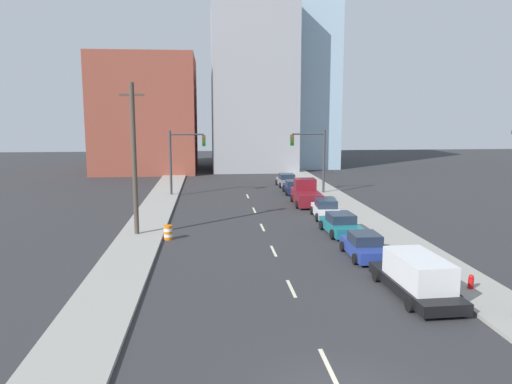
% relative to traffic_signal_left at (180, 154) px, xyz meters
% --- Properties ---
extents(sidewalk_left, '(3.00, 90.53, 0.17)m').
position_rel_traffic_signal_left_xyz_m(sidewalk_left, '(-1.75, 8.10, -4.10)').
color(sidewalk_left, gray).
rests_on(sidewalk_left, ground).
extents(sidewalk_right, '(3.00, 90.53, 0.17)m').
position_rel_traffic_signal_left_xyz_m(sidewalk_right, '(15.12, 8.10, -4.10)').
color(sidewalk_right, gray).
rests_on(sidewalk_right, ground).
extents(lane_stripe_at_2m, '(0.16, 2.40, 0.01)m').
position_rel_traffic_signal_left_xyz_m(lane_stripe_at_2m, '(6.69, -35.16, -4.18)').
color(lane_stripe_at_2m, beige).
rests_on(lane_stripe_at_2m, ground).
extents(lane_stripe_at_9m, '(0.16, 2.40, 0.01)m').
position_rel_traffic_signal_left_xyz_m(lane_stripe_at_9m, '(6.69, -27.79, -4.18)').
color(lane_stripe_at_9m, beige).
rests_on(lane_stripe_at_9m, ground).
extents(lane_stripe_at_16m, '(0.16, 2.40, 0.01)m').
position_rel_traffic_signal_left_xyz_m(lane_stripe_at_16m, '(6.69, -21.22, -4.18)').
color(lane_stripe_at_16m, beige).
rests_on(lane_stripe_at_16m, ground).
extents(lane_stripe_at_22m, '(0.16, 2.40, 0.01)m').
position_rel_traffic_signal_left_xyz_m(lane_stripe_at_22m, '(6.69, -14.86, -4.18)').
color(lane_stripe_at_22m, beige).
rests_on(lane_stripe_at_22m, ground).
extents(lane_stripe_at_29m, '(0.16, 2.40, 0.01)m').
position_rel_traffic_signal_left_xyz_m(lane_stripe_at_29m, '(6.69, -8.23, -4.18)').
color(lane_stripe_at_29m, beige).
rests_on(lane_stripe_at_29m, ground).
extents(lane_stripe_at_36m, '(0.16, 2.40, 0.01)m').
position_rel_traffic_signal_left_xyz_m(lane_stripe_at_36m, '(6.69, -0.83, -4.18)').
color(lane_stripe_at_36m, beige).
rests_on(lane_stripe_at_36m, ground).
extents(building_brick_left, '(14.00, 16.00, 16.28)m').
position_rel_traffic_signal_left_xyz_m(building_brick_left, '(-6.00, 24.15, 3.95)').
color(building_brick_left, brown).
rests_on(building_brick_left, ground).
extents(building_office_center, '(12.00, 20.00, 23.75)m').
position_rel_traffic_signal_left_xyz_m(building_office_center, '(9.41, 28.15, 7.69)').
color(building_office_center, '#99999E').
rests_on(building_office_center, ground).
extents(building_glass_right, '(13.00, 20.00, 28.70)m').
position_rel_traffic_signal_left_xyz_m(building_glass_right, '(15.83, 32.15, 10.16)').
color(building_glass_right, '#99B7CC').
rests_on(building_glass_right, ground).
extents(traffic_signal_left, '(3.62, 0.35, 6.58)m').
position_rel_traffic_signal_left_xyz_m(traffic_signal_left, '(0.00, 0.00, 0.00)').
color(traffic_signal_left, '#38383D').
rests_on(traffic_signal_left, ground).
extents(traffic_signal_right, '(3.62, 0.35, 6.58)m').
position_rel_traffic_signal_left_xyz_m(traffic_signal_right, '(13.66, 0.00, 0.00)').
color(traffic_signal_right, '#38383D').
rests_on(traffic_signal_right, ground).
extents(utility_pole_left_mid, '(1.60, 0.32, 10.18)m').
position_rel_traffic_signal_left_xyz_m(utility_pole_left_mid, '(-2.03, -16.67, 1.03)').
color(utility_pole_left_mid, '#473D33').
rests_on(utility_pole_left_mid, ground).
extents(traffic_barrel, '(0.56, 0.56, 0.95)m').
position_rel_traffic_signal_left_xyz_m(traffic_barrel, '(0.15, -17.81, -3.71)').
color(traffic_barrel, orange).
rests_on(traffic_barrel, ground).
extents(fire_hydrant, '(0.26, 0.26, 0.84)m').
position_rel_traffic_signal_left_xyz_m(fire_hydrant, '(14.87, -29.02, -3.77)').
color(fire_hydrant, red).
rests_on(fire_hydrant, ground).
extents(box_truck_black, '(2.54, 6.24, 1.88)m').
position_rel_traffic_signal_left_xyz_m(box_truck_black, '(12.16, -29.24, -3.29)').
color(box_truck_black, black).
rests_on(box_truck_black, ground).
extents(sedan_blue, '(2.09, 4.30, 1.41)m').
position_rel_traffic_signal_left_xyz_m(sedan_blue, '(11.73, -22.99, -3.55)').
color(sedan_blue, navy).
rests_on(sedan_blue, ground).
extents(sedan_teal, '(2.28, 4.61, 1.43)m').
position_rel_traffic_signal_left_xyz_m(sedan_teal, '(11.83, -17.32, -3.53)').
color(sedan_teal, '#196B75').
rests_on(sedan_teal, ground).
extents(sedan_white, '(2.22, 4.64, 1.48)m').
position_rel_traffic_signal_left_xyz_m(sedan_white, '(12.08, -11.86, -3.52)').
color(sedan_white, silver).
rests_on(sedan_white, ground).
extents(pickup_truck_maroon, '(2.52, 5.61, 2.29)m').
position_rel_traffic_signal_left_xyz_m(pickup_truck_maroon, '(11.64, -5.89, -3.27)').
color(pickup_truck_maroon, maroon).
rests_on(pickup_truck_maroon, ground).
extents(sedan_navy, '(2.11, 4.25, 1.35)m').
position_rel_traffic_signal_left_xyz_m(sedan_navy, '(11.60, 0.61, -3.57)').
color(sedan_navy, '#141E47').
rests_on(sedan_navy, ground).
extents(sedan_gray, '(2.19, 4.24, 1.45)m').
position_rel_traffic_signal_left_xyz_m(sedan_gray, '(11.68, 5.82, -3.53)').
color(sedan_gray, slate).
rests_on(sedan_gray, ground).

